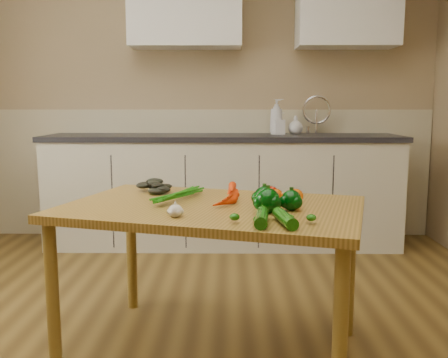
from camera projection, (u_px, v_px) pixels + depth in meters
name	position (u px, v px, depth m)	size (l,w,h in m)	color
room	(165.00, 77.00, 1.98)	(4.04, 5.04, 2.64)	brown
counter_run	(224.00, 189.00, 4.09)	(2.84, 0.64, 1.14)	beige
upper_cabinets	(262.00, 3.00, 4.00)	(2.15, 0.35, 0.70)	silver
table	(212.00, 222.00, 2.24)	(1.48, 1.16, 0.70)	olive
soap_bottle_a	(276.00, 117.00, 4.08)	(0.11, 0.11, 0.29)	silver
soap_bottle_b	(279.00, 123.00, 4.06)	(0.08, 0.08, 0.18)	silver
soap_bottle_c	(296.00, 125.00, 4.09)	(0.12, 0.12, 0.15)	silver
carrot_bunch	(213.00, 195.00, 2.29)	(0.24, 0.19, 0.06)	#E53605
leafy_greens	(152.00, 184.00, 2.52)	(0.19, 0.17, 0.09)	black
garlic_bulb	(175.00, 211.00, 1.98)	(0.06, 0.06, 0.05)	silver
pepper_a	(264.00, 197.00, 2.17)	(0.09, 0.09, 0.09)	#023206
pepper_b	(291.00, 200.00, 2.11)	(0.09, 0.09, 0.09)	#023206
pepper_c	(268.00, 201.00, 2.05)	(0.10, 0.10, 0.10)	#023206
tomato_a	(271.00, 194.00, 2.32)	(0.07, 0.07, 0.07)	#881102
tomato_b	(276.00, 195.00, 2.30)	(0.06, 0.06, 0.06)	#CA5005
tomato_c	(296.00, 196.00, 2.27)	(0.07, 0.07, 0.06)	#CA5005
zucchini_a	(285.00, 219.00, 1.85)	(0.05, 0.05, 0.20)	#104807
zucchini_b	(262.00, 218.00, 1.87)	(0.05, 0.05, 0.21)	#104807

